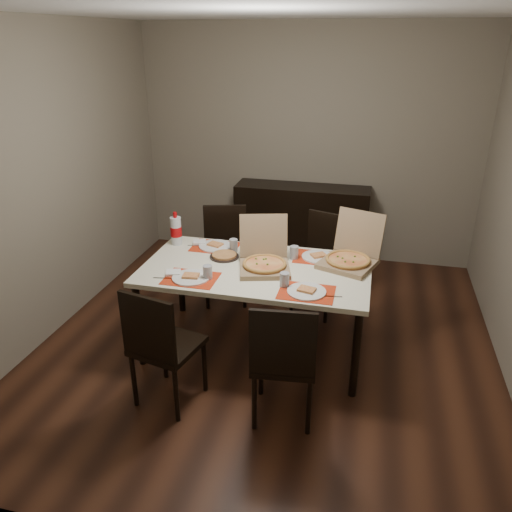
% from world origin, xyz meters
% --- Properties ---
extents(ground, '(3.80, 4.00, 0.02)m').
position_xyz_m(ground, '(0.00, 0.00, -0.01)').
color(ground, '#412214').
rests_on(ground, ground).
extents(room_walls, '(3.84, 4.02, 2.62)m').
position_xyz_m(room_walls, '(0.00, 0.43, 1.73)').
color(room_walls, gray).
rests_on(room_walls, ground).
extents(sideboard, '(1.50, 0.40, 0.90)m').
position_xyz_m(sideboard, '(0.00, 1.78, 0.45)').
color(sideboard, black).
rests_on(sideboard, ground).
extents(dining_table, '(1.80, 1.00, 0.75)m').
position_xyz_m(dining_table, '(-0.08, -0.11, 0.68)').
color(dining_table, '#F0EACA').
rests_on(dining_table, ground).
extents(chair_near_left, '(0.50, 0.50, 0.93)m').
position_xyz_m(chair_near_left, '(-0.55, -0.96, 0.51)').
color(chair_near_left, black).
rests_on(chair_near_left, ground).
extents(chair_near_right, '(0.46, 0.46, 0.93)m').
position_xyz_m(chair_near_right, '(0.30, -0.92, 0.51)').
color(chair_near_right, black).
rests_on(chair_near_right, ground).
extents(chair_far_left, '(0.52, 0.52, 0.93)m').
position_xyz_m(chair_far_left, '(-0.59, 0.72, 0.51)').
color(chair_far_left, black).
rests_on(chair_far_left, ground).
extents(chair_far_right, '(0.53, 0.53, 0.93)m').
position_xyz_m(chair_far_right, '(0.36, 0.73, 0.51)').
color(chair_far_right, black).
rests_on(chair_far_right, ground).
extents(setting_near_left, '(0.49, 0.30, 0.11)m').
position_xyz_m(setting_near_left, '(-0.50, -0.41, 0.77)').
color(setting_near_left, red).
rests_on(setting_near_left, dining_table).
extents(setting_near_right, '(0.46, 0.30, 0.11)m').
position_xyz_m(setting_near_right, '(0.33, -0.42, 0.77)').
color(setting_near_right, red).
rests_on(setting_near_right, dining_table).
extents(setting_far_left, '(0.46, 0.30, 0.11)m').
position_xyz_m(setting_far_left, '(-0.50, 0.21, 0.77)').
color(setting_far_left, red).
rests_on(setting_far_left, dining_table).
extents(setting_far_right, '(0.48, 0.30, 0.11)m').
position_xyz_m(setting_far_right, '(0.33, 0.18, 0.77)').
color(setting_far_right, red).
rests_on(setting_far_right, dining_table).
extents(napkin_loose, '(0.15, 0.16, 0.02)m').
position_xyz_m(napkin_loose, '(0.05, -0.21, 0.76)').
color(napkin_loose, white).
rests_on(napkin_loose, dining_table).
extents(pizza_box_center, '(0.48, 0.51, 0.39)m').
position_xyz_m(pizza_box_center, '(-0.01, -0.10, 0.81)').
color(pizza_box_center, '#8E7252').
rests_on(pizza_box_center, dining_table).
extents(pizza_box_right, '(0.52, 0.55, 0.40)m').
position_xyz_m(pizza_box_right, '(0.64, 0.13, 0.81)').
color(pizza_box_right, '#8E7252').
rests_on(pizza_box_right, dining_table).
extents(faina_plate, '(0.24, 0.24, 0.03)m').
position_xyz_m(faina_plate, '(-0.38, 0.03, 0.76)').
color(faina_plate, black).
rests_on(faina_plate, dining_table).
extents(dip_bowl, '(0.13, 0.13, 0.03)m').
position_xyz_m(dip_bowl, '(0.04, 0.02, 0.76)').
color(dip_bowl, white).
rests_on(dip_bowl, dining_table).
extents(soda_bottle, '(0.10, 0.10, 0.30)m').
position_xyz_m(soda_bottle, '(-0.88, 0.21, 0.88)').
color(soda_bottle, silver).
rests_on(soda_bottle, dining_table).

